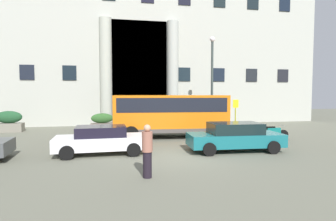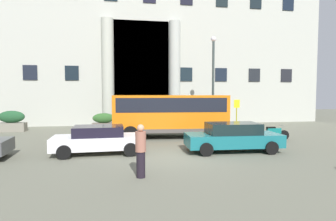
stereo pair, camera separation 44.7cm
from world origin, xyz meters
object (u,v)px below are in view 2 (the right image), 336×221
Objects in this scene: bus_stop_sign at (237,112)px; motorcycle_near_kerb at (273,133)px; lamppost_plaza_centre at (213,76)px; pedestrian_child_trailing at (141,151)px; orange_minibus at (170,112)px; hedge_planter_entrance_right at (104,121)px; parked_sedan_second at (99,139)px; hedge_planter_far_west at (170,118)px; parked_hatchback_near at (233,137)px; hedge_planter_west at (12,121)px.

motorcycle_near_kerb is at bearing -81.22° from bus_stop_sign.
pedestrian_child_trailing is at bearing -119.58° from lamppost_plaza_centre.
bus_stop_sign is at bearing -59.87° from pedestrian_child_trailing.
orange_minibus is 8.71m from pedestrian_child_trailing.
hedge_planter_entrance_right is 0.92× the size of motorcycle_near_kerb.
bus_stop_sign is 0.56× the size of parked_sedan_second.
hedge_planter_far_west is (5.28, -0.12, 0.17)m from hedge_planter_entrance_right.
parked_hatchback_near is at bearing -101.67° from lamppost_plaza_centre.
motorcycle_near_kerb is 6.60m from lamppost_plaza_centre.
pedestrian_child_trailing is at bearing -141.37° from motorcycle_near_kerb.
hedge_planter_far_west is 9.69m from parked_hatchback_near.
hedge_planter_far_west reaches higher than parked_hatchback_near.
parked_hatchback_near is at bearing -81.37° from hedge_planter_far_west.
hedge_planter_west is at bearing 160.84° from motorcycle_near_kerb.
bus_stop_sign is 1.21× the size of motorcycle_near_kerb.
parked_hatchback_near is (6.43, -0.57, 0.04)m from parked_sedan_second.
hedge_planter_entrance_right is 11.81m from parked_hatchback_near.
orange_minibus is 3.81× the size of hedge_planter_west.
orange_minibus reaches higher than motorcycle_near_kerb.
motorcycle_near_kerb is (10.10, 2.05, -0.23)m from parked_sedan_second.
parked_sedan_second is 10.31m from motorcycle_near_kerb.
parked_hatchback_near is (-3.06, -6.60, -0.76)m from bus_stop_sign.
bus_stop_sign is 0.51× the size of parked_hatchback_near.
hedge_planter_entrance_right is at bearing 136.52° from orange_minibus.
pedestrian_child_trailing reaches higher than parked_hatchback_near.
hedge_planter_west is 15.57m from pedestrian_child_trailing.
parked_sedan_second is 4.39m from pedestrian_child_trailing.
orange_minibus is at bearing 162.21° from motorcycle_near_kerb.
hedge_planter_entrance_right is at bearing 178.71° from hedge_planter_far_west.
hedge_planter_entrance_right is 0.25× the size of lamppost_plaza_centre.
bus_stop_sign is 0.33× the size of lamppost_plaza_centre.
hedge_planter_far_west reaches higher than parked_sedan_second.
parked_hatchback_near is at bearing -75.88° from pedestrian_child_trailing.
orange_minibus is 1.72× the size of parked_sedan_second.
hedge_planter_entrance_right is 0.42× the size of parked_sedan_second.
hedge_planter_west is 6.67m from hedge_planter_entrance_right.
pedestrian_child_trailing is (8.67, -12.94, 0.17)m from hedge_planter_west.
hedge_planter_entrance_right is 1.11× the size of hedge_planter_far_west.
motorcycle_near_kerb is 1.08× the size of pedestrian_child_trailing.
motorcycle_near_kerb is at bearing -76.19° from pedestrian_child_trailing.
parked_sedan_second is 6.45m from parked_hatchback_near.
hedge_planter_west is at bearing -177.94° from hedge_planter_entrance_right.
motorcycle_near_kerb is (17.08, -6.84, -0.29)m from hedge_planter_west.
lamppost_plaza_centre is at bearing 39.67° from parked_sedan_second.
parked_hatchback_near reaches higher than parked_sedan_second.
hedge_planter_entrance_right reaches higher than motorcycle_near_kerb.
hedge_planter_west is 0.41× the size of parked_hatchback_near.
pedestrian_child_trailing reaches higher than hedge_planter_entrance_right.
bus_stop_sign reaches higher than motorcycle_near_kerb.
hedge_planter_entrance_right is at bearing -13.53° from pedestrian_child_trailing.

